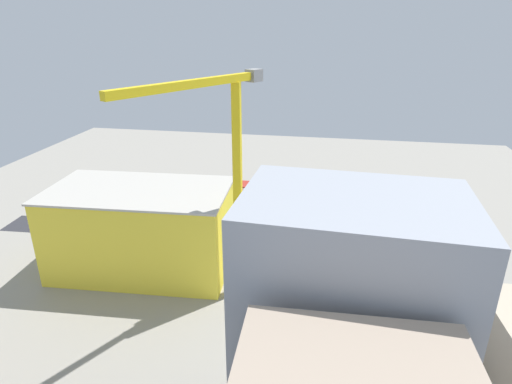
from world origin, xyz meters
name	(u,v)px	position (x,y,z in m)	size (l,w,h in m)	color
ground_plane	(240,226)	(0.00, 0.00, 0.00)	(186.41, 186.41, 0.00)	gray
rail_bed	(254,196)	(0.00, -19.74, 0.00)	(116.51, 13.59, 0.01)	#665E54
street_asphalt	(235,236)	(0.00, 5.70, 0.00)	(116.51, 9.00, 0.01)	#2D2D33
track_rails	(254,196)	(0.00, -19.74, 0.18)	(116.35, 13.36, 0.12)	#9E9EA8
platform_canopy_near	(266,195)	(-4.78, -12.05, 3.81)	(60.11, 7.98, 4.05)	#B73328
platform_canopy_far	(205,183)	(14.38, -18.39, 3.90)	(48.55, 7.86, 4.11)	#A82D23
locomotive	(311,191)	(-16.33, -22.53, 1.90)	(14.16, 3.62, 5.24)	black
passenger_coach	(389,192)	(-38.27, -22.53, 3.10)	(17.92, 3.84, 5.90)	black
freight_coach_far	(202,187)	(14.95, -16.95, 3.10)	(18.03, 3.89, 5.89)	black
parked_car_0	(349,237)	(-26.68, 2.91, 0.77)	(4.58, 2.27, 1.73)	black
parked_car_1	(326,235)	(-21.41, 2.82, 0.79)	(4.87, 2.21, 1.78)	black
parked_car_2	(299,233)	(-14.96, 2.80, 0.75)	(4.60, 2.13, 1.71)	black
parked_car_3	(274,229)	(-8.80, 2.13, 0.75)	(4.62, 2.14, 1.66)	black
construction_building	(142,230)	(15.35, 22.67, 8.56)	(34.73, 18.99, 17.11)	yellow
construction_roof_slab	(137,190)	(15.35, 22.67, 17.31)	(35.33, 19.59, 0.40)	#B7B2A8
tower_crane	(227,173)	(-4.46, 29.37, 24.24)	(15.65, 26.41, 40.51)	gray
box_truck_0	(218,234)	(3.57, 8.26, 1.56)	(8.72, 2.74, 3.13)	black
box_truck_1	(138,226)	(23.86, 7.85, 1.59)	(8.85, 2.86, 3.19)	black
box_truck_2	(195,229)	(9.55, 7.36, 1.72)	(8.46, 2.80, 3.53)	black
street_tree_0	(374,243)	(-31.52, 11.67, 4.37)	(5.03, 5.03, 6.91)	brown
street_tree_1	(315,237)	(-19.17, 11.32, 4.26)	(4.58, 4.58, 6.57)	brown
street_tree_2	(132,221)	(23.36, 11.24, 4.59)	(5.82, 5.82, 7.51)	brown
street_tree_3	(243,227)	(-3.04, 11.04, 5.13)	(5.75, 5.75, 8.01)	brown
street_tree_4	(204,224)	(5.74, 11.35, 5.39)	(5.57, 5.57, 8.19)	brown
street_tree_5	(162,221)	(15.83, 11.50, 5.40)	(5.56, 5.56, 8.19)	brown
traffic_light	(119,218)	(27.10, 10.24, 4.64)	(0.50, 0.36, 7.06)	#333333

